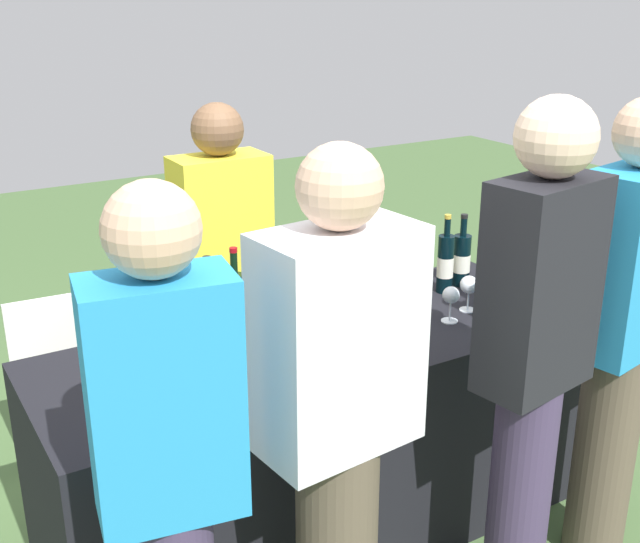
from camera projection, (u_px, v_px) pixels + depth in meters
name	position (u px, v px, depth m)	size (l,w,h in m)	color
ground_plane	(320.00, 526.00, 3.08)	(12.00, 12.00, 0.00)	#476638
tasting_table	(320.00, 436.00, 2.95)	(2.00, 0.74, 0.80)	black
wine_bottle_0	(143.00, 337.00, 2.56)	(0.08, 0.08, 0.30)	black
wine_bottle_1	(183.00, 324.00, 2.64)	(0.07, 0.07, 0.31)	black
wine_bottle_2	(210.00, 316.00, 2.68)	(0.07, 0.07, 0.33)	black
wine_bottle_3	(235.00, 304.00, 2.80)	(0.07, 0.07, 0.33)	black
wine_bottle_4	(349.00, 280.00, 3.04)	(0.08, 0.08, 0.30)	black
wine_bottle_5	(402.00, 270.00, 3.14)	(0.07, 0.07, 0.31)	black
wine_bottle_6	(445.00, 263.00, 3.19)	(0.07, 0.07, 0.32)	black
wine_bottle_7	(462.00, 259.00, 3.27)	(0.07, 0.07, 0.30)	black
wine_glass_0	(142.00, 379.00, 2.30)	(0.07, 0.07, 0.15)	silver
wine_glass_1	(186.00, 375.00, 2.34)	(0.07, 0.07, 0.13)	silver
wine_glass_2	(288.00, 350.00, 2.51)	(0.06, 0.06, 0.13)	silver
wine_glass_3	(451.00, 297.00, 2.91)	(0.06, 0.06, 0.14)	silver
wine_glass_4	(469.00, 286.00, 3.01)	(0.07, 0.07, 0.14)	silver
server_pouring	(224.00, 276.00, 3.29)	(0.38, 0.21, 1.55)	#3F3351
guest_0	(170.00, 475.00, 1.88)	(0.37, 0.24, 1.60)	#3F3351
guest_1	(338.00, 421.00, 2.14)	(0.45, 0.27, 1.63)	brown
guest_2	(534.00, 353.00, 2.36)	(0.38, 0.25, 1.70)	#3F3351
guest_3	(622.00, 325.00, 2.65)	(0.42, 0.28, 1.66)	brown
menu_board	(72.00, 378.00, 3.42)	(0.47, 0.03, 0.76)	white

